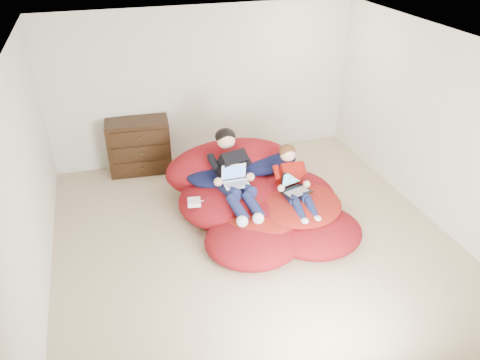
# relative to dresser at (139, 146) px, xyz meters

# --- Properties ---
(room_shell) EXTENTS (5.10, 5.10, 2.77)m
(room_shell) POSITION_rel_dresser_xyz_m (1.16, -2.24, -0.22)
(room_shell) COLOR tan
(room_shell) RESTS_ON ground
(dresser) EXTENTS (1.01, 0.59, 0.88)m
(dresser) POSITION_rel_dresser_xyz_m (0.00, 0.00, 0.00)
(dresser) COLOR black
(dresser) RESTS_ON ground
(beanbag_pile) EXTENTS (2.30, 2.49, 0.90)m
(beanbag_pile) POSITION_rel_dresser_xyz_m (1.41, -1.74, -0.17)
(beanbag_pile) COLOR maroon
(beanbag_pile) RESTS_ON ground
(cream_pillow) EXTENTS (0.41, 0.26, 0.26)m
(cream_pillow) POSITION_rel_dresser_xyz_m (0.85, -0.96, 0.18)
(cream_pillow) COLOR beige
(cream_pillow) RESTS_ON beanbag_pile
(older_boy) EXTENTS (0.47, 1.32, 0.83)m
(older_boy) POSITION_rel_dresser_xyz_m (1.07, -1.68, 0.28)
(older_boy) COLOR black
(older_boy) RESTS_ON beanbag_pile
(younger_boy) EXTENTS (0.32, 1.03, 0.72)m
(younger_boy) POSITION_rel_dresser_xyz_m (1.81, -2.02, 0.19)
(younger_boy) COLOR #A2160E
(younger_boy) RESTS_ON beanbag_pile
(laptop_white) EXTENTS (0.33, 0.28, 0.24)m
(laptop_white) POSITION_rel_dresser_xyz_m (1.07, -1.80, 0.21)
(laptop_white) COLOR white
(laptop_white) RESTS_ON older_boy
(laptop_black) EXTENTS (0.43, 0.40, 0.27)m
(laptop_black) POSITION_rel_dresser_xyz_m (1.81, -2.07, 0.13)
(laptop_black) COLOR black
(laptop_black) RESTS_ON younger_boy
(power_adapter) EXTENTS (0.19, 0.19, 0.06)m
(power_adapter) POSITION_rel_dresser_xyz_m (0.49, -1.85, -0.02)
(power_adapter) COLOR white
(power_adapter) RESTS_ON beanbag_pile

